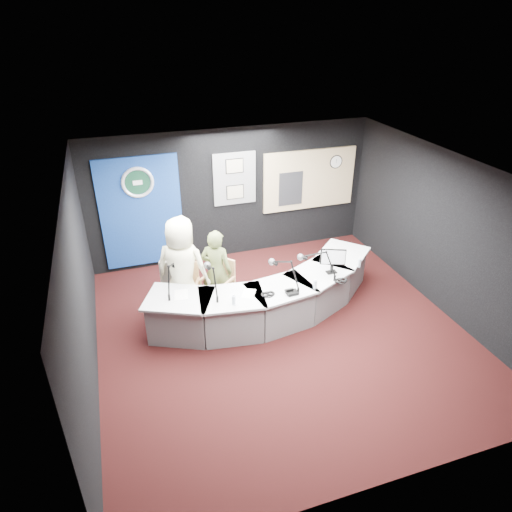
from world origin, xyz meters
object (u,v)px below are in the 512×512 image
object	(u,v)px
broadcast_desk	(269,297)
person_man	(182,269)
person_woman	(217,271)
armchair_left	(184,293)
armchair_right	(217,286)

from	to	relation	value
broadcast_desk	person_man	bearing A→B (deg)	160.37
person_man	person_woman	xyz separation A→B (m)	(0.59, -0.02, -0.15)
broadcast_desk	person_man	xyz separation A→B (m)	(-1.40, 0.50, 0.56)
broadcast_desk	person_woman	distance (m)	1.02
broadcast_desk	person_man	distance (m)	1.59
armchair_left	armchair_right	distance (m)	0.60
armchair_right	person_woman	xyz separation A→B (m)	(0.00, 0.00, 0.32)
person_man	person_woman	world-z (taller)	person_man
broadcast_desk	armchair_left	bearing A→B (deg)	160.37
armchair_left	person_woman	xyz separation A→B (m)	(0.59, -0.02, 0.34)
broadcast_desk	person_man	size ratio (longest dim) A/B	2.39
armchair_left	person_man	bearing A→B (deg)	0.00
person_woman	broadcast_desk	bearing A→B (deg)	-175.86
armchair_right	person_woman	bearing A→B (deg)	0.00
armchair_left	person_woman	size ratio (longest dim) A/B	0.57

